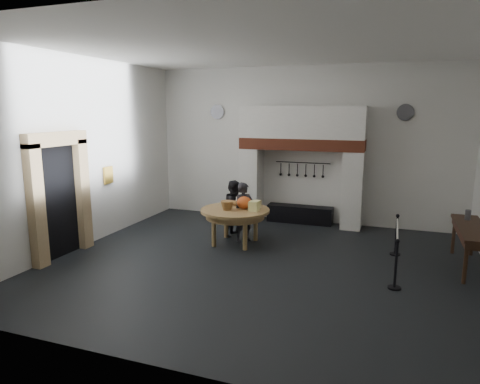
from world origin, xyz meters
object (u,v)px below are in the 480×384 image
(side_table, at_px, (472,228))
(barrier_post_far, at_px, (396,236))
(visitor_far, at_px, (235,208))
(visitor_near, at_px, (244,212))
(barrier_post_near, at_px, (396,266))
(work_table, at_px, (235,210))
(iron_range, at_px, (300,214))

(side_table, xyz_separation_m, barrier_post_far, (-1.44, 0.37, -0.42))
(visitor_far, xyz_separation_m, side_table, (5.45, -0.59, 0.14))
(visitor_near, xyz_separation_m, barrier_post_near, (3.61, -1.82, -0.30))
(work_table, xyz_separation_m, visitor_far, (-0.26, 0.67, -0.11))
(barrier_post_near, height_order, barrier_post_far, same)
(work_table, distance_m, barrier_post_far, 3.79)
(side_table, bearing_deg, visitor_near, 177.82)
(work_table, height_order, visitor_near, visitor_near)
(work_table, height_order, barrier_post_far, barrier_post_far)
(visitor_far, height_order, side_table, visitor_far)
(iron_range, relative_size, visitor_far, 1.29)
(iron_range, distance_m, visitor_near, 2.48)
(barrier_post_near, bearing_deg, work_table, 157.53)
(visitor_far, distance_m, barrier_post_near, 4.59)
(side_table, xyz_separation_m, barrier_post_near, (-1.44, -1.63, -0.42))
(work_table, bearing_deg, side_table, 0.89)
(visitor_far, bearing_deg, visitor_near, -129.63)
(iron_range, bearing_deg, work_table, -113.36)
(iron_range, distance_m, barrier_post_far, 3.37)
(visitor_near, distance_m, side_table, 5.05)
(side_table, distance_m, barrier_post_far, 1.54)
(iron_range, bearing_deg, barrier_post_near, -56.75)
(visitor_near, bearing_deg, visitor_far, 86.50)
(work_table, relative_size, barrier_post_near, 1.88)
(iron_range, xyz_separation_m, side_table, (4.10, -2.43, 0.62))
(visitor_far, xyz_separation_m, barrier_post_far, (4.01, -0.22, -0.28))
(visitor_near, bearing_deg, barrier_post_far, -45.70)
(visitor_near, xyz_separation_m, side_table, (5.05, -0.19, 0.12))
(visitor_near, xyz_separation_m, visitor_far, (-0.40, 0.40, -0.01))
(barrier_post_near, xyz_separation_m, barrier_post_far, (0.00, 2.00, 0.00))
(visitor_near, height_order, barrier_post_far, visitor_near)
(iron_range, height_order, visitor_far, visitor_far)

